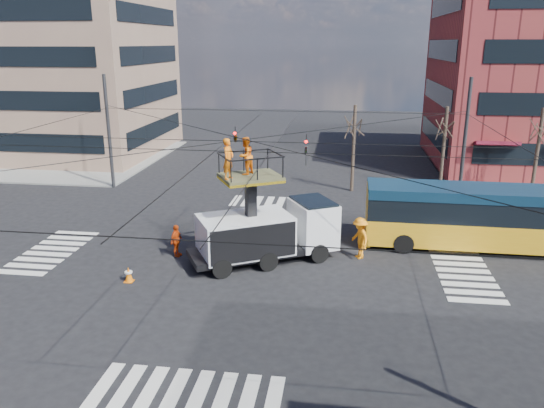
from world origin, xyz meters
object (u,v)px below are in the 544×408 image
at_px(utility_truck, 267,220).
at_px(traffic_cone, 129,274).
at_px(city_bus, 492,217).
at_px(worker_ground, 176,241).
at_px(flagger, 360,238).

height_order(utility_truck, traffic_cone, utility_truck).
xyz_separation_m(utility_truck, city_bus, (10.89, 2.90, -0.29)).
height_order(city_bus, worker_ground, city_bus).
height_order(utility_truck, city_bus, utility_truck).
relative_size(city_bus, worker_ground, 7.72).
distance_m(traffic_cone, flagger, 10.86).
distance_m(utility_truck, flagger, 4.58).
distance_m(utility_truck, traffic_cone, 6.71).
distance_m(worker_ground, flagger, 8.90).
bearing_deg(city_bus, worker_ground, -167.99).
bearing_deg(city_bus, flagger, -161.78).
relative_size(city_bus, flagger, 6.07).
bearing_deg(flagger, traffic_cone, -94.16).
height_order(city_bus, traffic_cone, city_bus).
bearing_deg(traffic_cone, worker_ground, 68.95).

